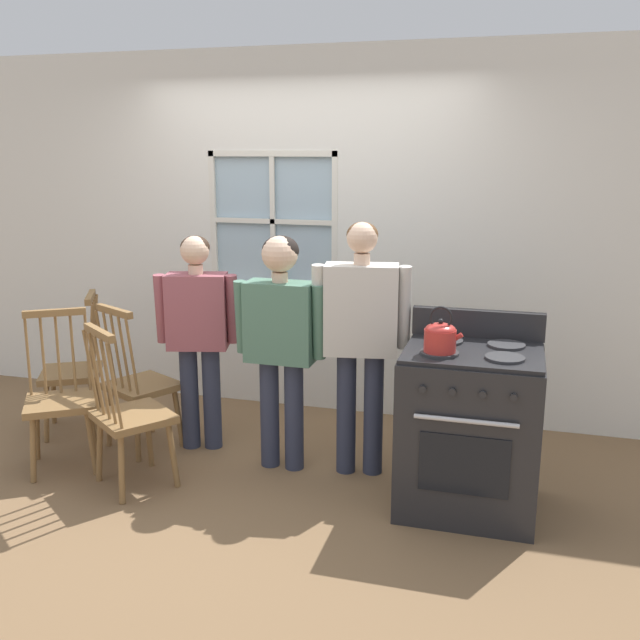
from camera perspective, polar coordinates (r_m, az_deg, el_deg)
ground_plane at (r=4.49m, az=-6.24°, el=-12.77°), size 16.00×16.00×0.00m
wall_back at (r=5.38m, az=-0.88°, el=6.73°), size 6.40×0.16×2.70m
chair_by_window at (r=4.93m, az=-14.27°, el=-5.09°), size 0.56×0.55×1.00m
chair_near_wall at (r=4.80m, az=-20.04°, el=-6.05°), size 0.57×0.56×1.00m
chair_center_cluster at (r=5.36m, az=-19.05°, el=-3.93°), size 0.55×0.56×1.00m
chair_near_stove at (r=4.40m, az=-14.98°, el=-7.45°), size 0.58×0.57×1.00m
person_elderly_left at (r=4.74m, az=-9.75°, el=-0.35°), size 0.55×0.30×1.44m
person_teen_center at (r=4.37m, az=-3.16°, el=-0.66°), size 0.58×0.24×1.48m
person_adult_right at (r=4.29m, az=3.30°, el=-0.53°), size 0.60×0.28×1.57m
stove at (r=4.09m, az=11.87°, el=-8.46°), size 0.75×0.68×1.08m
kettle at (r=3.80m, az=9.60°, el=-1.27°), size 0.21×0.17×0.25m
potted_plant at (r=5.41m, az=-3.31°, el=3.00°), size 0.13×0.13×0.22m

